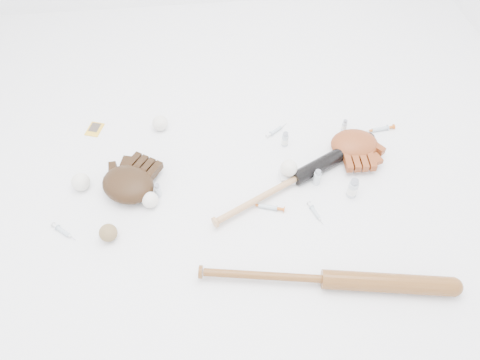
{
  "coord_description": "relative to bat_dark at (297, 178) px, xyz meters",
  "views": [
    {
      "loc": [
        -0.12,
        -1.18,
        1.55
      ],
      "look_at": [
        0.01,
        0.02,
        0.06
      ],
      "focal_mm": 35.0,
      "sensor_mm": 36.0,
      "label": 1
    }
  ],
  "objects": [
    {
      "name": "syringe_2",
      "position": [
        -0.04,
        0.31,
        -0.02
      ],
      "size": [
        0.13,
        0.1,
        0.02
      ],
      "primitive_type": null,
      "rotation": [
        0.0,
        0.0,
        0.62
      ],
      "color": "#ADBCC6",
      "rests_on": "ground"
    },
    {
      "name": "glove_dark",
      "position": [
        -0.7,
        0.03,
        0.02
      ],
      "size": [
        0.37,
        0.37,
        0.1
      ],
      "primitive_type": null,
      "rotation": [
        0.0,
        0.0,
        -0.6
      ],
      "color": "black",
      "rests_on": "ground"
    },
    {
      "name": "vial_1",
      "position": [
        0.28,
        0.29,
        -0.0
      ],
      "size": [
        0.02,
        0.02,
        0.06
      ],
      "primitive_type": "cylinder",
      "color": "silver",
      "rests_on": "ground"
    },
    {
      "name": "baseball_aged",
      "position": [
        -0.77,
        -0.19,
        0.0
      ],
      "size": [
        0.07,
        0.07,
        0.07
      ],
      "primitive_type": "sphere",
      "color": "brown",
      "rests_on": "ground"
    },
    {
      "name": "bat_wood",
      "position": [
        0.01,
        -0.47,
        0.0
      ],
      "size": [
        0.95,
        0.24,
        0.07
      ],
      "primitive_type": null,
      "rotation": [
        0.0,
        0.0,
        -0.18
      ],
      "color": "brown",
      "rests_on": "ground"
    },
    {
      "name": "baseball_upper",
      "position": [
        -0.57,
        0.39,
        0.0
      ],
      "size": [
        0.07,
        0.07,
        0.07
      ],
      "primitive_type": "sphere",
      "color": "white",
      "rests_on": "ground"
    },
    {
      "name": "vial_0",
      "position": [
        -0.01,
        0.22,
        0.01
      ],
      "size": [
        0.03,
        0.03,
        0.08
      ],
      "primitive_type": "cylinder",
      "color": "silver",
      "rests_on": "ground"
    },
    {
      "name": "glove_tan",
      "position": [
        0.29,
        0.15,
        0.01
      ],
      "size": [
        0.26,
        0.26,
        0.09
      ],
      "primitive_type": null,
      "rotation": [
        0.0,
        0.0,
        3.1
      ],
      "color": "brown",
      "rests_on": "ground"
    },
    {
      "name": "vial_4",
      "position": [
        -0.58,
        -0.0,
        0.0
      ],
      "size": [
        0.03,
        0.03,
        0.07
      ],
      "primitive_type": "cylinder",
      "color": "silver",
      "rests_on": "ground"
    },
    {
      "name": "vial_2",
      "position": [
        0.08,
        -0.01,
        0.01
      ],
      "size": [
        0.03,
        0.03,
        0.08
      ],
      "primitive_type": "cylinder",
      "color": "silver",
      "rests_on": "ground"
    },
    {
      "name": "pedestal",
      "position": [
        -0.03,
        0.02,
        -0.01
      ],
      "size": [
        0.07,
        0.07,
        0.04
      ],
      "primitive_type": "cube",
      "rotation": [
        0.0,
        0.0,
        0.01
      ],
      "color": "white",
      "rests_on": "ground"
    },
    {
      "name": "baseball_on_pedestal",
      "position": [
        -0.03,
        0.02,
        0.04
      ],
      "size": [
        0.07,
        0.07,
        0.07
      ],
      "primitive_type": "sphere",
      "color": "white",
      "rests_on": "pedestal"
    },
    {
      "name": "syringe_0",
      "position": [
        -0.95,
        -0.15,
        -0.02
      ],
      "size": [
        0.12,
        0.11,
        0.02
      ],
      "primitive_type": null,
      "rotation": [
        0.0,
        0.0,
        -0.71
      ],
      "color": "#ADBCC6",
      "rests_on": "ground"
    },
    {
      "name": "baseball_left",
      "position": [
        -0.9,
        0.07,
        0.01
      ],
      "size": [
        0.08,
        0.08,
        0.08
      ],
      "primitive_type": "sphere",
      "color": "white",
      "rests_on": "ground"
    },
    {
      "name": "trading_card",
      "position": [
        -0.88,
        0.42,
        -0.03
      ],
      "size": [
        0.09,
        0.11,
        0.0
      ],
      "primitive_type": "cube",
      "rotation": [
        0.0,
        0.0,
        -0.32
      ],
      "color": "gold",
      "rests_on": "ground"
    },
    {
      "name": "syringe_4",
      "position": [
        0.45,
        0.27,
        -0.02
      ],
      "size": [
        0.17,
        0.05,
        0.02
      ],
      "primitive_type": null,
      "rotation": [
        0.0,
        0.0,
        3.26
      ],
      "color": "#ADBCC6",
      "rests_on": "ground"
    },
    {
      "name": "syringe_3",
      "position": [
        0.05,
        -0.17,
        -0.02
      ],
      "size": [
        0.06,
        0.13,
        0.02
      ],
      "primitive_type": null,
      "rotation": [
        0.0,
        0.0,
        -1.26
      ],
      "color": "#ADBCC6",
      "rests_on": "ground"
    },
    {
      "name": "bat_dark",
      "position": [
        0.0,
        0.0,
        0.0
      ],
      "size": [
        0.8,
        0.46,
        0.06
      ],
      "primitive_type": null,
      "rotation": [
        0.0,
        0.0,
        0.48
      ],
      "color": "black",
      "rests_on": "ground"
    },
    {
      "name": "syringe_1",
      "position": [
        -0.14,
        -0.12,
        -0.02
      ],
      "size": [
        0.16,
        0.08,
        0.02
      ],
      "primitive_type": null,
      "rotation": [
        0.0,
        0.0,
        2.83
      ],
      "color": "#ADBCC6",
      "rests_on": "ground"
    },
    {
      "name": "vial_3",
      "position": [
        0.21,
        -0.09,
        0.02
      ],
      "size": [
        0.04,
        0.04,
        0.1
      ],
      "primitive_type": "cylinder",
      "color": "silver",
      "rests_on": "ground"
    },
    {
      "name": "baseball_mid",
      "position": [
        -0.61,
        -0.05,
        0.0
      ],
      "size": [
        0.07,
        0.07,
        0.07
      ],
      "primitive_type": "sphere",
      "color": "white",
      "rests_on": "ground"
    }
  ]
}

